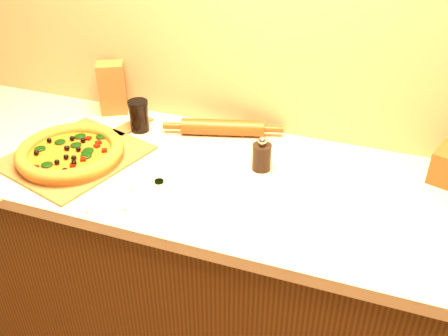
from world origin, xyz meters
TOP-DOWN VIEW (x-y plane):
  - cabinet at (0.00, 1.43)m, footprint 2.80×0.65m
  - countertop at (0.00, 1.43)m, footprint 2.84×0.68m
  - pizza_peel at (-0.52, 1.37)m, footprint 0.47×0.59m
  - pizza at (-0.52, 1.34)m, footprint 0.35×0.35m
  - bottle_cap at (-0.20, 1.32)m, footprint 0.03×0.03m
  - pepper_grinder at (0.08, 1.50)m, footprint 0.06×0.06m
  - rolling_pin at (-0.11, 1.67)m, footprint 0.42×0.14m
  - paper_bag at (-0.57, 1.70)m, footprint 0.12×0.12m
  - dark_jar at (-0.41, 1.60)m, footprint 0.07×0.07m

SIDE VIEW (x-z plane):
  - cabinet at x=0.00m, z-range 0.00..0.86m
  - countertop at x=0.00m, z-range 0.86..0.90m
  - bottle_cap at x=-0.20m, z-range 0.90..0.91m
  - pizza_peel at x=-0.52m, z-range 0.90..0.91m
  - rolling_pin at x=-0.11m, z-range 0.90..0.96m
  - pizza at x=-0.52m, z-range 0.91..0.96m
  - pepper_grinder at x=0.08m, z-range 0.89..1.01m
  - dark_jar at x=-0.41m, z-range 0.90..1.02m
  - paper_bag at x=-0.57m, z-range 0.90..1.10m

